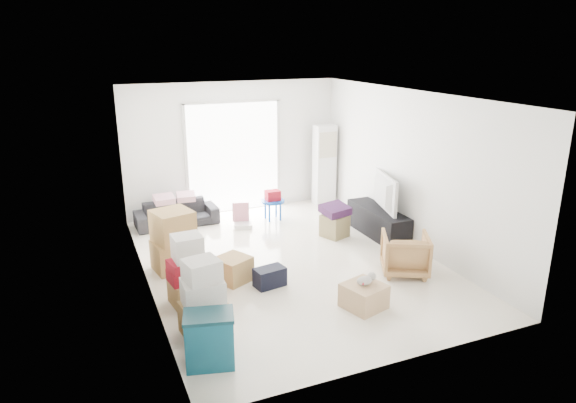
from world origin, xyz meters
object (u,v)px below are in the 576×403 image
Objects in this scene: television at (379,205)px; kids_table at (273,199)px; wood_crate at (364,296)px; tv_console at (378,222)px; ac_tower at (324,165)px; storage_bins at (210,339)px; sofa at (176,210)px; armchair at (405,252)px; ottoman at (335,226)px.

kids_table is at bearing 58.14° from television.
wood_crate is at bearing -92.44° from kids_table.
ac_tower is at bearing 91.33° from tv_console.
ac_tower reaches higher than storage_bins.
kids_table is at bearing 87.56° from wood_crate.
sofa is at bearing 73.83° from television.
tv_console is at bearing 34.87° from storage_bins.
ac_tower reaches higher than armchair.
sofa is at bearing 149.13° from tv_console.
ac_tower is at bearing 21.91° from kids_table.
tv_console reaches higher than wood_crate.
tv_console is at bearing -88.67° from ac_tower.
television reaches higher than storage_bins.
kids_table is at bearing -158.09° from ac_tower.
television is (0.00, -0.00, 0.33)m from tv_console.
television is 3.91m from sofa.
tv_console is 0.97× the size of sofa.
kids_table reaches higher than ottoman.
wood_crate is at bearing 11.42° from storage_bins.
armchair is at bearing -97.02° from ac_tower.
armchair is at bearing -72.68° from kids_table.
wood_crate is (-0.88, -2.51, -0.04)m from ottoman.
ac_tower is 1.56× the size of television.
sofa reaches higher than tv_console.
tv_console is 3.72× the size of ottoman.
television is at bearing -88.67° from ac_tower.
ac_tower is at bearing 51.65° from storage_bins.
storage_bins is at bearing 139.56° from television.
armchair is 1.73× the size of ottoman.
storage_bins reaches higher than kids_table.
tv_console is 3.06× the size of wood_crate.
television reaches higher than kids_table.
sofa is at bearing 167.01° from kids_table.
sofa reaches higher than kids_table.
kids_table reaches higher than tv_console.
sofa is 3.11m from ottoman.
tv_console is at bearing -32.67° from sofa.
wood_crate is (-1.60, -4.41, -0.71)m from ac_tower.
wood_crate is (-0.16, -3.83, -0.27)m from kids_table.
wood_crate is (-1.65, -2.26, -0.42)m from television.
armchair reaches higher than storage_bins.
armchair is 1.42× the size of wood_crate.
armchair is 1.85m from ottoman.
tv_console is 2.17m from kids_table.
armchair is (-0.51, -1.57, -0.23)m from television.
ottoman is 0.82× the size of wood_crate.
ac_tower is at bearing 69.12° from ottoman.
armchair is 3.29m from kids_table.
storage_bins is 4.31m from ottoman.
ottoman is at bearing 70.77° from wood_crate.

